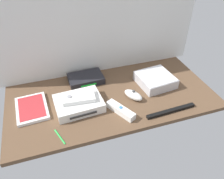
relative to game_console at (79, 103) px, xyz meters
The scene contains 11 objects.
ground_plane 17.51cm from the game_console, ahead, with size 100.00×48.00×2.00cm, color brown.
back_wall 43.96cm from the game_console, 58.32° to the left, with size 110.00×1.20×64.00cm, color silver.
game_console is the anchor object (origin of this frame).
mini_computer 41.84cm from the game_console, ahead, with size 18.66×18.66×5.30cm.
game_case 21.40cm from the game_console, 166.25° to the left, with size 14.70×19.77×1.56cm.
network_router 20.46cm from the game_console, 68.16° to the left, with size 18.36×12.79×3.40cm.
remote_wand 19.53cm from the game_console, 29.28° to the right, with size 10.00×14.80×3.40cm.
remote_nunchuk 26.17cm from the game_console, ahead, with size 8.90×10.84×5.10cm.
remote_classic_pad 3.25cm from the game_console, 51.23° to the left, with size 15.10×9.34×2.40cm.
sensor_bar 41.89cm from the game_console, 22.69° to the right, with size 24.00×1.80×1.40cm, color black.
stylus_pen 18.69cm from the game_console, 125.80° to the right, with size 0.70×0.70×9.00cm, color green.
Camera 1 is at (-26.48, -80.78, 70.38)cm, focal length 36.08 mm.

